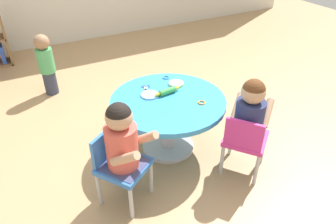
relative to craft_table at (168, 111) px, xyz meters
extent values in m
plane|color=tan|center=(0.00, 0.00, -0.37)|extent=(10.00, 10.00, 0.00)
cylinder|color=silver|center=(0.00, 0.00, -0.36)|extent=(0.44, 0.44, 0.03)
cylinder|color=silver|center=(0.00, 0.00, -0.15)|extent=(0.12, 0.12, 0.44)
cylinder|color=#338CD1|center=(0.00, 0.00, 0.09)|extent=(0.92, 0.92, 0.04)
cylinder|color=#B7B7BC|center=(-0.56, -0.54, -0.23)|extent=(0.03, 0.03, 0.28)
cylinder|color=#B7B7BC|center=(-0.34, -0.40, -0.23)|extent=(0.03, 0.03, 0.28)
cylinder|color=#B7B7BC|center=(-0.71, -0.33, -0.23)|extent=(0.03, 0.03, 0.28)
cylinder|color=#B7B7BC|center=(-0.49, -0.18, -0.23)|extent=(0.03, 0.03, 0.28)
cube|color=blue|center=(-0.53, -0.36, -0.08)|extent=(0.42, 0.42, 0.04)
cube|color=blue|center=(-0.60, -0.25, 0.05)|extent=(0.24, 0.17, 0.22)
cube|color=#3F4772|center=(-0.53, -0.36, -0.07)|extent=(0.37, 0.38, 0.04)
cylinder|color=#D8594C|center=(-0.53, -0.36, 0.10)|extent=(0.21, 0.21, 0.30)
sphere|color=tan|center=(-0.53, -0.36, 0.32)|extent=(0.17, 0.17, 0.17)
sphere|color=black|center=(-0.53, -0.36, 0.34)|extent=(0.16, 0.16, 0.16)
cylinder|color=tan|center=(-0.56, -0.51, 0.12)|extent=(0.17, 0.21, 0.17)
cylinder|color=tan|center=(-0.38, -0.38, 0.12)|extent=(0.17, 0.21, 0.17)
cylinder|color=#B7B7BC|center=(0.57, -0.53, -0.23)|extent=(0.03, 0.03, 0.28)
cylinder|color=#B7B7BC|center=(0.41, -0.32, -0.23)|extent=(0.03, 0.03, 0.28)
cylinder|color=#B7B7BC|center=(0.37, -0.69, -0.23)|extent=(0.03, 0.03, 0.28)
cylinder|color=#B7B7BC|center=(0.21, -0.48, -0.23)|extent=(0.03, 0.03, 0.28)
cube|color=#CC338C|center=(0.39, -0.50, -0.08)|extent=(0.42, 0.42, 0.04)
cube|color=#CC338C|center=(0.29, -0.59, 0.05)|extent=(0.18, 0.23, 0.22)
cube|color=#3F4772|center=(0.39, -0.50, -0.07)|extent=(0.38, 0.38, 0.04)
cylinder|color=navy|center=(0.39, -0.50, 0.10)|extent=(0.21, 0.21, 0.30)
sphere|color=tan|center=(0.39, -0.50, 0.32)|extent=(0.17, 0.17, 0.17)
sphere|color=#593319|center=(0.39, -0.50, 0.34)|extent=(0.16, 0.16, 0.16)
cylinder|color=tan|center=(0.54, -0.53, 0.12)|extent=(0.20, 0.17, 0.17)
cylinder|color=tan|center=(0.40, -0.36, 0.12)|extent=(0.20, 0.17, 0.17)
cube|color=olive|center=(-1.01, 2.55, -0.02)|extent=(0.03, 0.28, 0.70)
cube|color=blue|center=(-1.10, 2.55, -0.23)|extent=(0.05, 0.20, 0.22)
cylinder|color=#33384C|center=(-0.70, 1.45, -0.24)|extent=(0.14, 0.14, 0.26)
cylinder|color=#4CA566|center=(-0.70, 1.45, 0.02)|extent=(0.17, 0.17, 0.26)
sphere|color=#997051|center=(-0.70, 1.45, 0.22)|extent=(0.16, 0.16, 0.16)
cylinder|color=green|center=(0.03, 0.08, 0.14)|extent=(0.14, 0.07, 0.05)
cylinder|color=yellow|center=(0.13, 0.09, 0.14)|extent=(0.05, 0.03, 0.02)
cylinder|color=yellow|center=(-0.06, 0.07, 0.14)|extent=(0.05, 0.03, 0.02)
cube|color=silver|center=(-0.09, 0.21, 0.11)|extent=(0.04, 0.11, 0.01)
cube|color=silver|center=(-0.09, 0.21, 0.11)|extent=(0.08, 0.10, 0.01)
torus|color=#3F72CC|center=(-0.09, 0.27, 0.11)|extent=(0.05, 0.05, 0.01)
torus|color=#3F72CC|center=(-0.05, 0.26, 0.11)|extent=(0.05, 0.05, 0.01)
cylinder|color=#8CCCF2|center=(-0.10, 0.12, 0.12)|extent=(0.15, 0.15, 0.01)
cylinder|color=#B2E58C|center=(0.18, 0.18, 0.12)|extent=(0.13, 0.13, 0.02)
torus|color=#3F99D8|center=(0.16, 0.33, 0.12)|extent=(0.06, 0.06, 0.01)
torus|color=orange|center=(0.20, -0.17, 0.12)|extent=(0.06, 0.06, 0.01)
camera|label=1|loc=(-1.00, -1.89, 1.39)|focal=33.82mm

